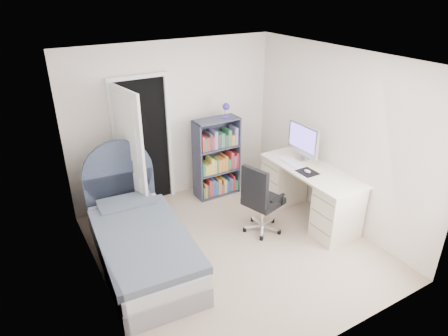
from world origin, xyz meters
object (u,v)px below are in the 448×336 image
bed (140,241)px  floor_lamp (126,173)px  nightstand (115,197)px  bookcase (218,161)px  office_chair (260,197)px  desk (309,191)px

bed → floor_lamp: 1.39m
nightstand → bookcase: 1.71m
floor_lamp → bookcase: (1.45, -0.26, -0.02)m
office_chair → bookcase: bearing=87.0°
office_chair → nightstand: bearing=139.3°
bookcase → desk: bookcase is taller
bed → office_chair: size_ratio=2.11×
desk → bookcase: bearing=121.9°
nightstand → office_chair: size_ratio=0.53×
floor_lamp → bookcase: size_ratio=0.98×
desk → office_chair: size_ratio=1.58×
bed → floor_lamp: floor_lamp is taller
nightstand → desk: 2.88m
nightstand → office_chair: 2.15m
bookcase → bed: bearing=-148.6°
floor_lamp → desk: size_ratio=0.92×
bed → bookcase: 2.05m
bookcase → office_chair: 1.30m
desk → office_chair: desk is taller
bed → desk: bearing=-5.8°
nightstand → floor_lamp: (0.24, 0.16, 0.26)m
bed → nightstand: size_ratio=3.95×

